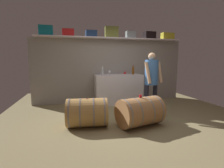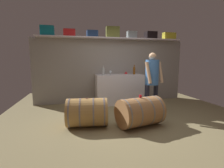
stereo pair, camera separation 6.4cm
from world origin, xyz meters
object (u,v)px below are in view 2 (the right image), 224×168
toolcase_red (70,33)px  tasting_cup (140,96)px  toolcase_olive (113,32)px  wine_barrel_far (87,112)px  toolcase_grey (132,35)px  work_cabinet (119,89)px  toolcase_black (151,35)px  red_funnel (126,72)px  toolcase_teal (47,31)px  toolcase_yellow (169,36)px  winemaker_pouring (152,77)px  wine_bottle_clear (103,71)px  wine_barrel_near (140,112)px  wine_bottle_amber (134,70)px  wine_glass (110,72)px  toolcase_navy (92,34)px

toolcase_red → tasting_cup: toolcase_red is taller
toolcase_olive → wine_barrel_far: bearing=-113.3°
toolcase_grey → work_cabinet: toolcase_grey is taller
toolcase_black → red_funnel: toolcase_black is taller
toolcase_teal → toolcase_black: (3.27, 0.00, -0.02)m
toolcase_red → red_funnel: bearing=1.2°
toolcase_yellow → winemaker_pouring: (-1.28, -1.44, -1.25)m
red_funnel → wine_bottle_clear: bearing=-158.9°
toolcase_teal → tasting_cup: toolcase_teal is taller
toolcase_teal → toolcase_red: (0.63, 0.00, -0.04)m
work_cabinet → wine_barrel_far: (-1.16, -1.72, -0.17)m
wine_barrel_near → toolcase_grey: bearing=62.0°
toolcase_yellow → tasting_cup: bearing=-133.7°
toolcase_yellow → wine_bottle_amber: bearing=-172.2°
work_cabinet → wine_bottle_clear: (-0.53, -0.10, 0.60)m
tasting_cup → winemaker_pouring: bearing=50.1°
toolcase_red → wine_glass: (1.24, -0.13, -1.18)m
toolcase_black → toolcase_navy: bearing=177.2°
toolcase_black → wine_bottle_clear: (-1.67, -0.31, -1.16)m
tasting_cup → winemaker_pouring: (0.60, 0.71, 0.33)m
wine_glass → wine_barrel_far: (-0.89, -1.80, -0.73)m
red_funnel → wine_barrel_far: 2.52m
toolcase_red → work_cabinet: bearing=-7.0°
toolcase_teal → winemaker_pouring: bearing=-31.0°
toolcase_teal → toolcase_black: 3.27m
toolcase_navy → wine_bottle_clear: 1.21m
wine_glass → wine_barrel_far: bearing=-116.2°
toolcase_red → wine_bottle_amber: toolcase_red is taller
toolcase_red → toolcase_olive: (1.34, 0.00, 0.07)m
toolcase_olive → wine_glass: bearing=-124.3°
wine_bottle_clear → wine_barrel_near: bearing=-75.6°
wine_glass → tasting_cup: wine_glass is taller
toolcase_red → red_funnel: (1.80, 0.01, -1.22)m
toolcase_teal → toolcase_olive: (1.97, 0.00, 0.03)m
toolcase_teal → wine_glass: toolcase_teal is taller
red_funnel → winemaker_pouring: bearing=-80.3°
wine_bottle_clear → wine_barrel_far: (-0.63, -1.62, -0.77)m
toolcase_black → wine_barrel_far: 3.56m
toolcase_red → work_cabinet: toolcase_red is taller
work_cabinet → wine_glass: bearing=162.9°
toolcase_black → winemaker_pouring: (-0.59, -1.44, -1.25)m
toolcase_teal → work_cabinet: size_ratio=0.26×
wine_barrel_near → wine_bottle_clear: bearing=90.2°
toolcase_grey → winemaker_pouring: toolcase_grey is taller
toolcase_grey → wine_glass: bearing=-170.4°
toolcase_yellow → wine_bottle_amber: toolcase_yellow is taller
winemaker_pouring → toolcase_olive: bearing=-78.0°
work_cabinet → toolcase_teal: bearing=174.4°
work_cabinet → toolcase_yellow: bearing=6.6°
toolcase_red → winemaker_pouring: size_ratio=0.22×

